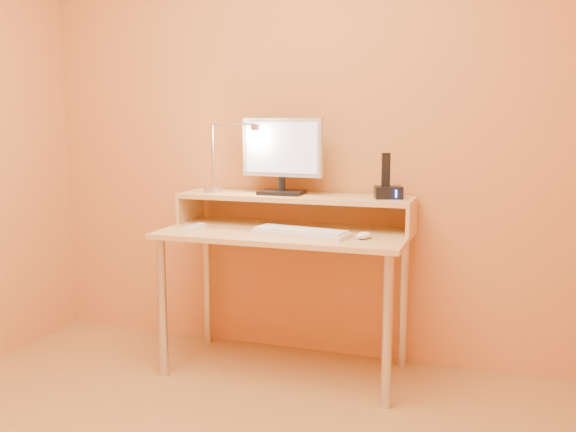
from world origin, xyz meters
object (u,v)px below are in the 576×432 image
(phone_dock, at_px, (388,192))
(keyboard, at_px, (301,233))
(mouse, at_px, (364,235))
(remote_control, at_px, (195,228))
(lamp_base, at_px, (213,190))
(monitor_panel, at_px, (282,147))

(phone_dock, distance_m, keyboard, 0.48)
(keyboard, height_order, mouse, mouse)
(phone_dock, relative_size, mouse, 1.35)
(mouse, height_order, remote_control, mouse)
(keyboard, height_order, remote_control, keyboard)
(keyboard, xyz_separation_m, remote_control, (-0.55, -0.01, -0.00))
(lamp_base, height_order, remote_control, lamp_base)
(monitor_panel, xyz_separation_m, keyboard, (0.18, -0.26, -0.39))
(monitor_panel, bearing_deg, keyboard, -49.42)
(phone_dock, distance_m, mouse, 0.30)
(lamp_base, xyz_separation_m, remote_control, (0.00, -0.23, -0.16))
(mouse, bearing_deg, remote_control, -157.63)
(phone_dock, height_order, mouse, phone_dock)
(monitor_panel, relative_size, remote_control, 2.60)
(phone_dock, relative_size, keyboard, 0.28)
(monitor_panel, distance_m, lamp_base, 0.44)
(monitor_panel, xyz_separation_m, lamp_base, (-0.37, -0.04, -0.23))
(lamp_base, bearing_deg, mouse, -13.95)
(phone_dock, bearing_deg, mouse, -123.66)
(lamp_base, bearing_deg, remote_control, -88.87)
(keyboard, bearing_deg, lamp_base, 167.59)
(monitor_panel, height_order, lamp_base, monitor_panel)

